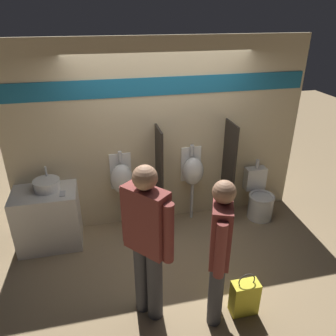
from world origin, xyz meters
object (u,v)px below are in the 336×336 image
urinal_near_counter (122,179)px  toilet (259,199)px  sink_basin (47,185)px  urinal_far (193,171)px  cell_phone (62,194)px  person_in_vest (147,239)px  shopping_bag (244,297)px  person_with_lanyard (219,248)px

urinal_near_counter → toilet: (2.11, -0.19, -0.52)m
sink_basin → toilet: sink_basin is taller
urinal_far → toilet: size_ratio=1.36×
cell_phone → person_in_vest: bearing=-56.7°
urinal_near_counter → shopping_bag: 2.25m
cell_phone → person_with_lanyard: size_ratio=0.08×
urinal_near_counter → person_with_lanyard: bearing=-67.6°
person_with_lanyard → shopping_bag: person_with_lanyard is taller
sink_basin → toilet: size_ratio=0.39×
cell_phone → person_with_lanyard: person_with_lanyard is taller
shopping_bag → person_in_vest: bearing=166.5°
cell_phone → urinal_far: (1.85, 0.29, -0.02)m
sink_basin → cell_phone: size_ratio=2.48×
sink_basin → person_in_vest: (1.08, -1.52, 0.08)m
sink_basin → shopping_bag: (2.08, -1.76, -0.69)m
person_with_lanyard → person_in_vest: bearing=94.0°
urinal_near_counter → shopping_bag: size_ratio=2.25×
person_in_vest → person_with_lanyard: person_in_vest is taller
urinal_near_counter → toilet: size_ratio=1.36×
toilet → shopping_bag: 1.97m
sink_basin → urinal_far: size_ratio=0.29×
person_with_lanyard → toilet: bearing=-17.7°
person_with_lanyard → urinal_far: bearing=12.4°
sink_basin → urinal_far: 2.06m
person_in_vest → person_with_lanyard: 0.71m
person_in_vest → person_with_lanyard: bearing=-148.3°
sink_basin → person_with_lanyard: size_ratio=0.21×
cell_phone → shopping_bag: cell_phone is taller
toilet → person_in_vest: 2.58m
sink_basin → shopping_bag: 2.81m
toilet → person_in_vest: (-2.02, -1.44, 0.68)m
shopping_bag → toilet: bearing=58.7°
toilet → person_in_vest: person_in_vest is taller
urinal_far → person_in_vest: (-0.97, -1.63, 0.16)m
person_with_lanyard → cell_phone: bearing=66.5°
person_in_vest → urinal_near_counter: bearing=-37.6°
urinal_near_counter → cell_phone: bearing=-160.0°
sink_basin → urinal_near_counter: (1.00, 0.11, -0.09)m
sink_basin → person_in_vest: bearing=-54.5°
cell_phone → shopping_bag: 2.54m
toilet → shopping_bag: (-1.02, -1.68, -0.09)m
urinal_near_counter → shopping_bag: urinal_near_counter is taller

